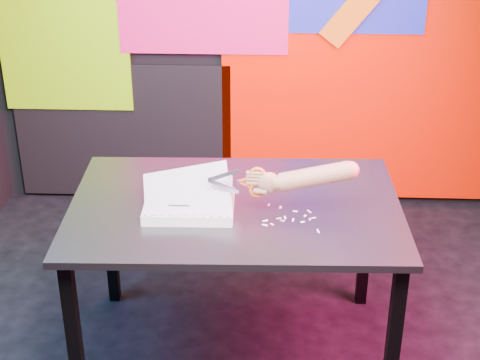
{
  "coord_description": "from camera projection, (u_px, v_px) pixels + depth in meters",
  "views": [
    {
      "loc": [
        0.13,
        -2.58,
        2.17
      ],
      "look_at": [
        0.02,
        0.01,
        0.87
      ],
      "focal_mm": 55.0,
      "sensor_mm": 36.0,
      "label": 1
    }
  ],
  "objects": [
    {
      "name": "printout_stack",
      "position": [
        189.0,
        206.0,
        2.91
      ],
      "size": [
        0.38,
        0.27,
        0.19
      ],
      "rotation": [
        0.0,
        0.0,
        0.02
      ],
      "color": "silver",
      "rests_on": "work_table"
    },
    {
      "name": "scissors",
      "position": [
        253.0,
        182.0,
        2.84
      ],
      "size": [
        0.23,
        0.02,
        0.13
      ],
      "rotation": [
        0.0,
        0.0,
        -0.06
      ],
      "color": "silver",
      "rests_on": "printout_stack"
    },
    {
      "name": "paper_clippings",
      "position": [
        289.0,
        218.0,
        2.87
      ],
      "size": [
        0.22,
        0.22,
        0.0
      ],
      "color": "silver",
      "rests_on": "work_table"
    },
    {
      "name": "work_table",
      "position": [
        235.0,
        221.0,
        3.01
      ],
      "size": [
        1.36,
        0.93,
        0.75
      ],
      "rotation": [
        0.0,
        0.0,
        0.03
      ],
      "color": "black",
      "rests_on": "ground"
    },
    {
      "name": "backdrop",
      "position": [
        259.0,
        53.0,
        4.16
      ],
      "size": [
        2.88,
        0.05,
        2.08
      ],
      "color": "red",
      "rests_on": "ground"
    },
    {
      "name": "room",
      "position": [
        235.0,
        64.0,
        2.68
      ],
      "size": [
        3.01,
        3.01,
        2.71
      ],
      "color": "black",
      "rests_on": "ground"
    },
    {
      "name": "hand_forearm",
      "position": [
        307.0,
        177.0,
        2.81
      ],
      "size": [
        0.42,
        0.09,
        0.15
      ],
      "rotation": [
        0.0,
        0.0,
        -0.06
      ],
      "color": "#946745",
      "rests_on": "work_table"
    }
  ]
}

